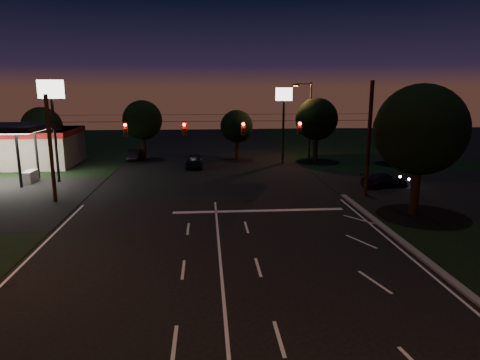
{
  "coord_description": "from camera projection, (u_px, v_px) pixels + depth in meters",
  "views": [
    {
      "loc": [
        -0.61,
        -17.14,
        8.56
      ],
      "look_at": [
        1.4,
        8.05,
        3.0
      ],
      "focal_mm": 32.0,
      "sensor_mm": 36.0,
      "label": 1
    }
  ],
  "objects": [
    {
      "name": "utility_pole_left",
      "position": [
        56.0,
        202.0,
        32.23
      ],
      "size": [
        0.28,
        0.28,
        8.0
      ],
      "primitive_type": "cylinder",
      "color": "black",
      "rests_on": "ground"
    },
    {
      "name": "tree_right_near",
      "position": [
        420.0,
        131.0,
        28.3
      ],
      "size": [
        6.0,
        6.0,
        8.76
      ],
      "color": "black",
      "rests_on": "ground"
    },
    {
      "name": "pole_sign_left_near",
      "position": [
        52.0,
        105.0,
        37.39
      ],
      "size": [
        2.2,
        0.3,
        9.1
      ],
      "color": "black",
      "rests_on": "ground"
    },
    {
      "name": "tree_far_a",
      "position": [
        43.0,
        127.0,
        45.57
      ],
      "size": [
        4.2,
        4.2,
        6.42
      ],
      "color": "black",
      "rests_on": "ground"
    },
    {
      "name": "tree_far_e",
      "position": [
        391.0,
        127.0,
        47.59
      ],
      "size": [
        4.0,
        4.0,
        6.18
      ],
      "color": "black",
      "rests_on": "ground"
    },
    {
      "name": "cross_street_right",
      "position": [
        454.0,
        191.0,
        35.71
      ],
      "size": [
        20.0,
        16.0,
        0.02
      ],
      "primitive_type": "cube",
      "color": "black",
      "rests_on": "ground"
    },
    {
      "name": "tree_far_b",
      "position": [
        143.0,
        121.0,
        50.18
      ],
      "size": [
        4.6,
        4.6,
        6.98
      ],
      "color": "black",
      "rests_on": "ground"
    },
    {
      "name": "ground",
      "position": [
        223.0,
        287.0,
        18.57
      ],
      "size": [
        140.0,
        140.0,
        0.0
      ],
      "primitive_type": "plane",
      "color": "black",
      "rests_on": "ground"
    },
    {
      "name": "tree_far_c",
      "position": [
        237.0,
        127.0,
        50.19
      ],
      "size": [
        3.8,
        3.8,
        5.86
      ],
      "color": "black",
      "rests_on": "ground"
    },
    {
      "name": "car_oncoming_b",
      "position": [
        136.0,
        154.0,
        50.84
      ],
      "size": [
        1.55,
        3.97,
        1.29
      ],
      "primitive_type": "imported",
      "rotation": [
        0.0,
        0.0,
        3.09
      ],
      "color": "black",
      "rests_on": "ground"
    },
    {
      "name": "car_cross",
      "position": [
        385.0,
        180.0,
        36.92
      ],
      "size": [
        4.46,
        2.52,
        1.22
      ],
      "primitive_type": "imported",
      "rotation": [
        0.0,
        0.0,
        1.77
      ],
      "color": "black",
      "rests_on": "ground"
    },
    {
      "name": "signal_span",
      "position": [
        214.0,
        128.0,
        31.95
      ],
      "size": [
        24.0,
        0.4,
        1.56
      ],
      "color": "black",
      "rests_on": "ground"
    },
    {
      "name": "car_oncoming_a",
      "position": [
        194.0,
        160.0,
        45.91
      ],
      "size": [
        1.86,
        4.59,
        1.56
      ],
      "primitive_type": "imported",
      "rotation": [
        0.0,
        0.0,
        3.14
      ],
      "color": "black",
      "rests_on": "ground"
    },
    {
      "name": "street_light_right_far",
      "position": [
        308.0,
        115.0,
        49.47
      ],
      "size": [
        2.2,
        0.35,
        9.0
      ],
      "color": "black",
      "rests_on": "ground"
    },
    {
      "name": "pole_sign_right",
      "position": [
        284.0,
        108.0,
        47.06
      ],
      "size": [
        1.8,
        0.3,
        8.4
      ],
      "color": "black",
      "rests_on": "ground"
    },
    {
      "name": "utility_pole_right",
      "position": [
        365.0,
        196.0,
        34.11
      ],
      "size": [
        0.3,
        0.3,
        9.0
      ],
      "primitive_type": "cylinder",
      "color": "black",
      "rests_on": "ground"
    },
    {
      "name": "gas_station",
      "position": [
        8.0,
        145.0,
        45.93
      ],
      "size": [
        14.2,
        16.1,
        5.25
      ],
      "color": "gray",
      "rests_on": "ground"
    },
    {
      "name": "tree_far_d",
      "position": [
        316.0,
        120.0,
        48.78
      ],
      "size": [
        4.8,
        4.8,
        7.3
      ],
      "color": "black",
      "rests_on": "ground"
    },
    {
      "name": "stop_bar",
      "position": [
        259.0,
        211.0,
        30.0
      ],
      "size": [
        12.0,
        0.5,
        0.01
      ],
      "primitive_type": "cube",
      "color": "silver",
      "rests_on": "ground"
    }
  ]
}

